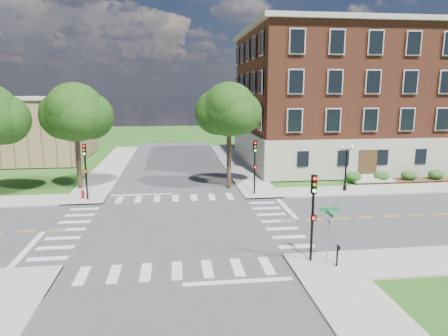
{
  "coord_description": "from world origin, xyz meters",
  "views": [
    {
      "loc": [
        0.03,
        -26.8,
        9.27
      ],
      "look_at": [
        3.9,
        4.14,
        3.2
      ],
      "focal_mm": 32.0,
      "sensor_mm": 36.0,
      "label": 1
    }
  ],
  "objects": [
    {
      "name": "push_button_post",
      "position": [
        8.42,
        -7.94,
        0.8
      ],
      "size": [
        0.14,
        0.21,
        1.2
      ],
      "color": "black",
      "rests_on": "ground"
    },
    {
      "name": "traffic_signal_ne",
      "position": [
        7.06,
        7.38,
        3.19
      ],
      "size": [
        0.35,
        0.4,
        4.8
      ],
      "color": "black",
      "rests_on": "ground"
    },
    {
      "name": "sidewalk_ne",
      "position": [
        15.38,
        15.38,
        0.06
      ],
      "size": [
        34.0,
        34.0,
        0.12
      ],
      "color": "#9E9B93",
      "rests_on": "ground"
    },
    {
      "name": "road_ew",
      "position": [
        0.0,
        0.0,
        0.01
      ],
      "size": [
        90.0,
        12.0,
        0.01
      ],
      "primitive_type": "cube",
      "color": "#3D3D3F",
      "rests_on": "ground"
    },
    {
      "name": "crosswalk_east",
      "position": [
        7.2,
        0.0,
        0.0
      ],
      "size": [
        2.2,
        10.2,
        0.02
      ],
      "primitive_type": null,
      "color": "silver",
      "rests_on": "ground"
    },
    {
      "name": "main_building",
      "position": [
        24.0,
        21.99,
        8.34
      ],
      "size": [
        30.6,
        22.4,
        16.5
      ],
      "color": "#B6B1A1",
      "rests_on": "ground"
    },
    {
      "name": "road_ns",
      "position": [
        0.0,
        0.0,
        0.01
      ],
      "size": [
        12.0,
        90.0,
        0.01
      ],
      "primitive_type": "cube",
      "color": "#3D3D3F",
      "rests_on": "ground"
    },
    {
      "name": "shrub_row",
      "position": [
        27.0,
        10.8,
        0.0
      ],
      "size": [
        18.0,
        2.0,
        1.3
      ],
      "primitive_type": null,
      "color": "#21501A",
      "rests_on": "ground"
    },
    {
      "name": "tree_c",
      "position": [
        -8.96,
        11.47,
        7.28
      ],
      "size": [
        5.45,
        5.45,
        9.91
      ],
      "color": "black",
      "rests_on": "ground"
    },
    {
      "name": "fire_hydrant",
      "position": [
        -7.94,
        7.83,
        0.46
      ],
      "size": [
        0.35,
        0.35,
        0.75
      ],
      "color": "#AC0D1C",
      "rests_on": "ground"
    },
    {
      "name": "secondary_building",
      "position": [
        -22.0,
        30.0,
        4.28
      ],
      "size": [
        20.4,
        15.4,
        8.3
      ],
      "color": "#977553",
      "rests_on": "ground"
    },
    {
      "name": "tree_d",
      "position": [
        5.14,
        10.26,
        7.52
      ],
      "size": [
        5.05,
        5.05,
        9.96
      ],
      "color": "black",
      "rests_on": "ground"
    },
    {
      "name": "twin_lamp_west",
      "position": [
        15.67,
        7.62,
        2.52
      ],
      "size": [
        1.36,
        0.36,
        4.23
      ],
      "color": "black",
      "rests_on": "ground"
    },
    {
      "name": "traffic_signal_nw",
      "position": [
        -7.45,
        7.28,
        3.19
      ],
      "size": [
        0.36,
        0.41,
        4.8
      ],
      "color": "black",
      "rests_on": "ground"
    },
    {
      "name": "stop_bar_east",
      "position": [
        8.8,
        3.0,
        0.0
      ],
      "size": [
        0.4,
        5.5,
        0.0
      ],
      "primitive_type": "cube",
      "color": "silver",
      "rests_on": "ground"
    },
    {
      "name": "street_sign_pole",
      "position": [
        8.08,
        -7.41,
        2.31
      ],
      "size": [
        1.1,
        1.1,
        3.1
      ],
      "color": "gray",
      "rests_on": "ground"
    },
    {
      "name": "traffic_signal_se",
      "position": [
        7.27,
        -7.1,
        3.19
      ],
      "size": [
        0.37,
        0.42,
        4.8
      ],
      "color": "black",
      "rests_on": "ground"
    },
    {
      "name": "ground",
      "position": [
        0.0,
        0.0,
        0.0
      ],
      "size": [
        160.0,
        160.0,
        0.0
      ],
      "primitive_type": "plane",
      "color": "#215818",
      "rests_on": "ground"
    },
    {
      "name": "sidewalk_nw",
      "position": [
        -15.38,
        15.38,
        0.06
      ],
      "size": [
        34.0,
        34.0,
        0.12
      ],
      "color": "#9E9B93",
      "rests_on": "ground"
    }
  ]
}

